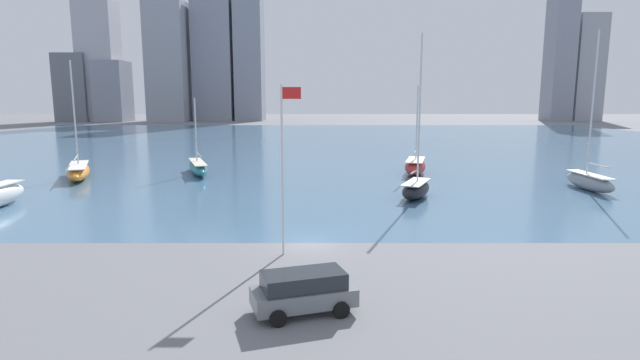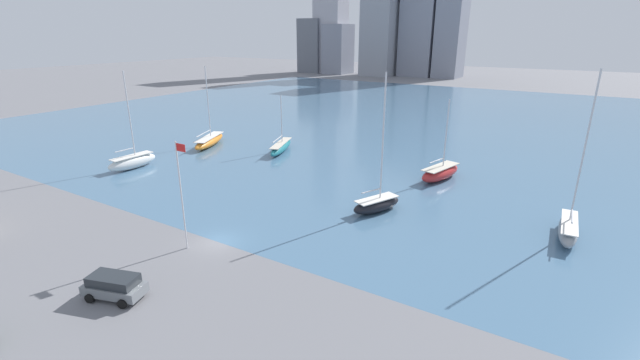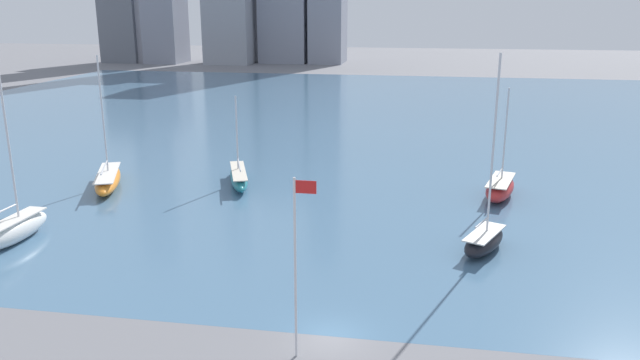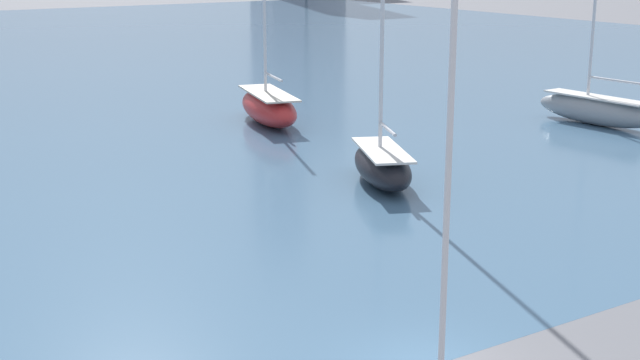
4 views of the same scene
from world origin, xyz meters
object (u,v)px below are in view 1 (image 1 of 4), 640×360
sailboat_orange (77,171)px  sailboat_gray (588,180)px  sailboat_teal (197,167)px  parked_suv_gray (303,291)px  flag_pole (282,164)px  sailboat_red (414,166)px  sailboat_black (415,188)px

sailboat_orange → sailboat_gray: 58.06m
sailboat_teal → parked_suv_gray: (14.81, -41.25, 0.17)m
flag_pole → parked_suv_gray: bearing=-80.1°
parked_suv_gray → sailboat_teal: bearing=2.1°
sailboat_orange → parked_suv_gray: sailboat_orange is taller
sailboat_red → sailboat_black: bearing=-85.9°
sailboat_teal → sailboat_black: size_ratio=0.66×
sailboat_red → sailboat_gray: sailboat_gray is taller
sailboat_red → sailboat_orange: sailboat_orange is taller
sailboat_orange → flag_pole: bearing=-69.6°
sailboat_gray → parked_suv_gray: (-29.19, -30.27, 0.02)m
sailboat_teal → sailboat_orange: size_ratio=0.73×
flag_pole → sailboat_gray: sailboat_gray is taller
parked_suv_gray → sailboat_red: bearing=-35.0°
sailboat_orange → sailboat_black: bearing=-39.0°
sailboat_red → parked_suv_gray: sailboat_red is taller
sailboat_red → parked_suv_gray: (-12.89, -41.23, 0.03)m
sailboat_teal → sailboat_gray: sailboat_gray is taller
flag_pole → sailboat_orange: bearing=132.6°
flag_pole → sailboat_black: size_ratio=0.67×
sailboat_orange → parked_suv_gray: 47.25m
sailboat_orange → sailboat_red: bearing=-17.4°
sailboat_black → sailboat_teal: bearing=172.9°
flag_pole → sailboat_teal: bearing=112.1°
flag_pole → sailboat_red: (14.38, 32.70, -4.70)m
sailboat_black → parked_suv_gray: (-10.11, -26.15, 0.06)m
sailboat_red → sailboat_gray: 19.65m
sailboat_gray → parked_suv_gray: bearing=-136.5°
sailboat_red → sailboat_orange: (-41.26, -3.46, -0.08)m
sailboat_orange → parked_suv_gray: size_ratio=2.77×
sailboat_orange → sailboat_gray: size_ratio=0.85×
flag_pole → sailboat_red: 36.03m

